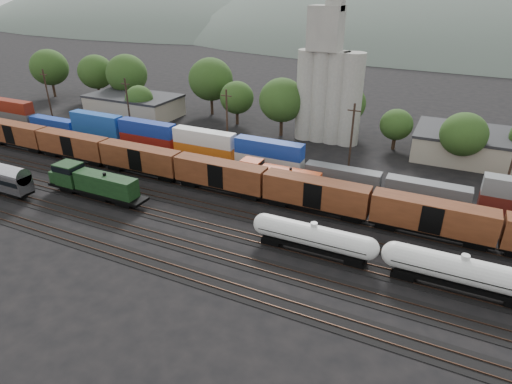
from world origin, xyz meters
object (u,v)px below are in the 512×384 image
at_px(green_locomotive, 91,182).
at_px(grain_silo, 328,86).
at_px(tank_car_a, 313,237).
at_px(orange_locomotive, 274,175).

distance_m(green_locomotive, grain_silo, 48.22).
relative_size(tank_car_a, grain_silo, 0.54).
bearing_deg(orange_locomotive, grain_silo, 89.59).
bearing_deg(green_locomotive, grain_silo, 59.79).
xyz_separation_m(green_locomotive, tank_car_a, (35.19, 0.00, -0.18)).
bearing_deg(grain_silo, green_locomotive, -120.21).
xyz_separation_m(green_locomotive, orange_locomotive, (23.68, 15.00, -0.34)).
bearing_deg(orange_locomotive, tank_car_a, -52.50).
xyz_separation_m(tank_car_a, orange_locomotive, (-11.51, 15.00, -0.15)).
distance_m(orange_locomotive, grain_silo, 27.50).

